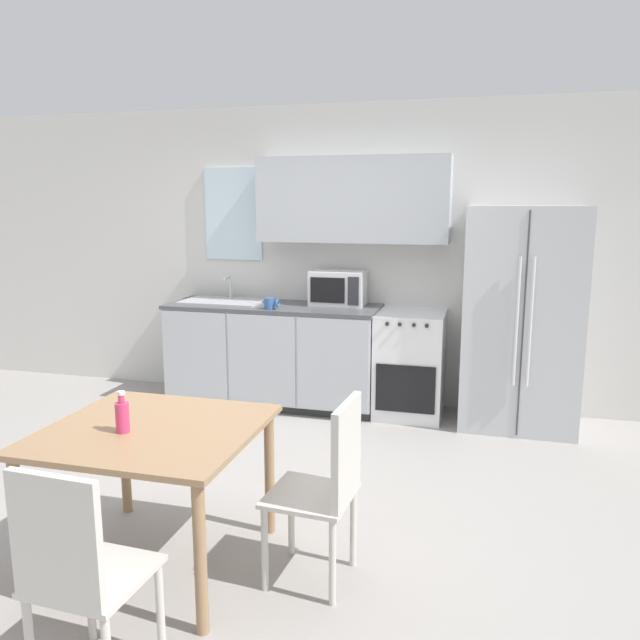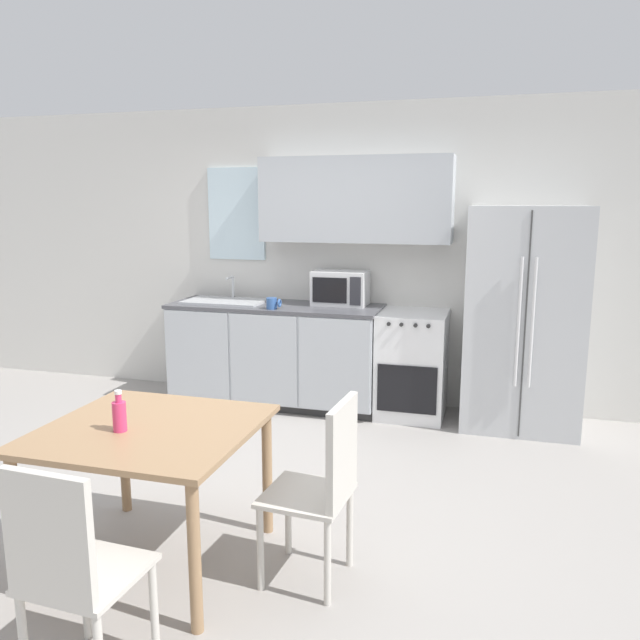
{
  "view_description": "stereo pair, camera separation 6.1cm",
  "coord_description": "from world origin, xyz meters",
  "px_view_note": "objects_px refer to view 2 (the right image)",
  "views": [
    {
      "loc": [
        1.38,
        -3.5,
        1.84
      ],
      "look_at": [
        0.3,
        0.52,
        1.05
      ],
      "focal_mm": 35.0,
      "sensor_mm": 36.0,
      "label": 1
    },
    {
      "loc": [
        1.44,
        -3.49,
        1.84
      ],
      "look_at": [
        0.3,
        0.52,
        1.05
      ],
      "focal_mm": 35.0,
      "sensor_mm": 36.0,
      "label": 2
    }
  ],
  "objects_px": {
    "refrigerator": "(523,319)",
    "coffee_mug": "(273,303)",
    "microwave": "(340,288)",
    "dining_chair_side": "(325,479)",
    "dining_table": "(150,445)",
    "dining_chair_near": "(68,565)",
    "drink_bottle": "(119,415)",
    "oven_range": "(412,364)"
  },
  "relations": [
    {
      "from": "oven_range",
      "to": "refrigerator",
      "type": "xyz_separation_m",
      "value": [
        0.89,
        -0.03,
        0.45
      ]
    },
    {
      "from": "dining_chair_near",
      "to": "dining_chair_side",
      "type": "distance_m",
      "value": 1.19
    },
    {
      "from": "refrigerator",
      "to": "dining_chair_side",
      "type": "distance_m",
      "value": 2.74
    },
    {
      "from": "refrigerator",
      "to": "dining_chair_side",
      "type": "height_order",
      "value": "refrigerator"
    },
    {
      "from": "coffee_mug",
      "to": "dining_table",
      "type": "bearing_deg",
      "value": -84.77
    },
    {
      "from": "coffee_mug",
      "to": "dining_chair_near",
      "type": "bearing_deg",
      "value": -83.08
    },
    {
      "from": "refrigerator",
      "to": "drink_bottle",
      "type": "xyz_separation_m",
      "value": [
        -1.96,
        -2.71,
        -0.09
      ]
    },
    {
      "from": "coffee_mug",
      "to": "drink_bottle",
      "type": "height_order",
      "value": "coffee_mug"
    },
    {
      "from": "refrigerator",
      "to": "coffee_mug",
      "type": "distance_m",
      "value": 2.09
    },
    {
      "from": "refrigerator",
      "to": "coffee_mug",
      "type": "bearing_deg",
      "value": -173.94
    },
    {
      "from": "coffee_mug",
      "to": "drink_bottle",
      "type": "distance_m",
      "value": 2.49
    },
    {
      "from": "dining_chair_side",
      "to": "oven_range",
      "type": "bearing_deg",
      "value": 2.59
    },
    {
      "from": "dining_chair_near",
      "to": "dining_chair_side",
      "type": "bearing_deg",
      "value": 55.58
    },
    {
      "from": "refrigerator",
      "to": "microwave",
      "type": "height_order",
      "value": "refrigerator"
    },
    {
      "from": "coffee_mug",
      "to": "dining_chair_side",
      "type": "bearing_deg",
      "value": -64.38
    },
    {
      "from": "oven_range",
      "to": "refrigerator",
      "type": "height_order",
      "value": "refrigerator"
    },
    {
      "from": "dining_table",
      "to": "refrigerator",
      "type": "bearing_deg",
      "value": 54.49
    },
    {
      "from": "microwave",
      "to": "drink_bottle",
      "type": "distance_m",
      "value": 2.89
    },
    {
      "from": "refrigerator",
      "to": "dining_chair_near",
      "type": "xyz_separation_m",
      "value": [
        -1.68,
        -3.49,
        -0.37
      ]
    },
    {
      "from": "coffee_mug",
      "to": "dining_chair_near",
      "type": "height_order",
      "value": "coffee_mug"
    },
    {
      "from": "dining_table",
      "to": "dining_chair_near",
      "type": "xyz_separation_m",
      "value": [
        0.18,
        -0.88,
        -0.1
      ]
    },
    {
      "from": "coffee_mug",
      "to": "dining_chair_near",
      "type": "relative_size",
      "value": 0.14
    },
    {
      "from": "microwave",
      "to": "dining_chair_near",
      "type": "xyz_separation_m",
      "value": [
        -0.12,
        -3.63,
        -0.55
      ]
    },
    {
      "from": "microwave",
      "to": "dining_table",
      "type": "distance_m",
      "value": 2.81
    },
    {
      "from": "refrigerator",
      "to": "microwave",
      "type": "relative_size",
      "value": 3.77
    },
    {
      "from": "dining_chair_side",
      "to": "drink_bottle",
      "type": "bearing_deg",
      "value": 103.76
    },
    {
      "from": "coffee_mug",
      "to": "dining_chair_side",
      "type": "height_order",
      "value": "coffee_mug"
    },
    {
      "from": "microwave",
      "to": "dining_chair_near",
      "type": "relative_size",
      "value": 0.52
    },
    {
      "from": "microwave",
      "to": "coffee_mug",
      "type": "xyz_separation_m",
      "value": [
        -0.51,
        -0.36,
        -0.1
      ]
    },
    {
      "from": "dining_table",
      "to": "oven_range",
      "type": "bearing_deg",
      "value": 69.84
    },
    {
      "from": "refrigerator",
      "to": "oven_range",
      "type": "bearing_deg",
      "value": 178.11
    },
    {
      "from": "refrigerator",
      "to": "drink_bottle",
      "type": "relative_size",
      "value": 8.76
    },
    {
      "from": "oven_range",
      "to": "refrigerator",
      "type": "bearing_deg",
      "value": -1.89
    },
    {
      "from": "microwave",
      "to": "dining_chair_side",
      "type": "xyz_separation_m",
      "value": [
        0.6,
        -2.69,
        -0.55
      ]
    },
    {
      "from": "microwave",
      "to": "dining_table",
      "type": "relative_size",
      "value": 0.46
    },
    {
      "from": "oven_range",
      "to": "dining_chair_side",
      "type": "xyz_separation_m",
      "value": [
        -0.08,
        -2.57,
        0.08
      ]
    },
    {
      "from": "oven_range",
      "to": "dining_table",
      "type": "xyz_separation_m",
      "value": [
        -0.97,
        -2.64,
        0.18
      ]
    },
    {
      "from": "oven_range",
      "to": "dining_chair_side",
      "type": "height_order",
      "value": "dining_chair_side"
    },
    {
      "from": "oven_range",
      "to": "dining_chair_near",
      "type": "bearing_deg",
      "value": -102.69
    },
    {
      "from": "microwave",
      "to": "drink_bottle",
      "type": "height_order",
      "value": "microwave"
    },
    {
      "from": "refrigerator",
      "to": "dining_chair_near",
      "type": "relative_size",
      "value": 1.95
    },
    {
      "from": "dining_table",
      "to": "dining_chair_side",
      "type": "bearing_deg",
      "value": 4.44
    }
  ]
}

